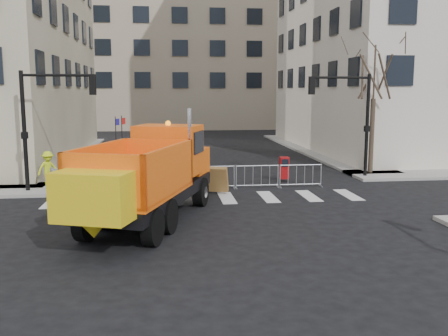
{
  "coord_description": "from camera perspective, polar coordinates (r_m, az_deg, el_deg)",
  "views": [
    {
      "loc": [
        -1.89,
        -15.2,
        4.49
      ],
      "look_at": [
        0.22,
        2.5,
        1.76
      ],
      "focal_mm": 40.0,
      "sensor_mm": 36.0,
      "label": 1
    }
  ],
  "objects": [
    {
      "name": "traffic_light_left",
      "position": [
        23.58,
        -21.84,
        3.73
      ],
      "size": [
        0.18,
        0.18,
        5.4
      ],
      "primitive_type": "cylinder",
      "color": "black",
      "rests_on": "ground"
    },
    {
      "name": "building_far",
      "position": [
        67.64,
        -5.33,
        15.06
      ],
      "size": [
        30.0,
        18.0,
        24.0
      ],
      "primitive_type": "cube",
      "color": "tan",
      "rests_on": "ground"
    },
    {
      "name": "plow_truck",
      "position": [
        17.2,
        -8.71,
        -0.62
      ],
      "size": [
        5.87,
        10.37,
        3.9
      ],
      "rotation": [
        0.0,
        0.0,
        1.23
      ],
      "color": "black",
      "rests_on": "ground"
    },
    {
      "name": "street_tree",
      "position": [
        28.0,
        16.66,
        6.83
      ],
      "size": [
        3.0,
        3.0,
        7.5
      ],
      "primitive_type": null,
      "color": "#382B21",
      "rests_on": "ground"
    },
    {
      "name": "traffic_light_right",
      "position": [
        26.85,
        16.04,
        4.55
      ],
      "size": [
        0.18,
        0.18,
        5.4
      ],
      "primitive_type": "cylinder",
      "color": "black",
      "rests_on": "ground"
    },
    {
      "name": "ground",
      "position": [
        15.96,
        0.28,
        -7.63
      ],
      "size": [
        120.0,
        120.0,
        0.0
      ],
      "primitive_type": "plane",
      "color": "black",
      "rests_on": "ground"
    },
    {
      "name": "cop_b",
      "position": [
        22.5,
        -6.72,
        -0.78
      ],
      "size": [
        0.98,
        0.91,
        1.61
      ],
      "primitive_type": "imported",
      "rotation": [
        0.0,
        0.0,
        2.63
      ],
      "color": "black",
      "rests_on": "ground"
    },
    {
      "name": "cop_c",
      "position": [
        22.53,
        -3.5,
        -0.52
      ],
      "size": [
        0.74,
        1.12,
        1.77
      ],
      "primitive_type": "imported",
      "rotation": [
        0.0,
        0.0,
        4.38
      ],
      "color": "black",
      "rests_on": "ground"
    },
    {
      "name": "cop_a",
      "position": [
        21.25,
        -6.23,
        -1.2
      ],
      "size": [
        0.72,
        0.59,
        1.71
      ],
      "primitive_type": "imported",
      "rotation": [
        0.0,
        0.0,
        3.47
      ],
      "color": "black",
      "rests_on": "ground"
    },
    {
      "name": "sidewalk_back",
      "position": [
        24.18,
        -2.2,
        -1.82
      ],
      "size": [
        64.0,
        5.0,
        0.15
      ],
      "primitive_type": "cube",
      "color": "gray",
      "rests_on": "ground"
    },
    {
      "name": "crowd_barriers",
      "position": [
        23.17,
        -3.88,
        -1.1
      ],
      "size": [
        12.6,
        0.6,
        1.1
      ],
      "primitive_type": null,
      "color": "#9EA0A5",
      "rests_on": "ground"
    },
    {
      "name": "worker",
      "position": [
        24.7,
        -19.46,
        -0.03
      ],
      "size": [
        1.18,
        1.11,
        1.6
      ],
      "primitive_type": "imported",
      "rotation": [
        0.0,
        0.0,
        0.67
      ],
      "color": "#DDF81D",
      "rests_on": "sidewalk_back"
    },
    {
      "name": "newspaper_box",
      "position": [
        25.28,
        6.88,
        0.02
      ],
      "size": [
        0.45,
        0.4,
        1.1
      ],
      "primitive_type": "cube",
      "rotation": [
        0.0,
        0.0,
        -0.0
      ],
      "color": "maroon",
      "rests_on": "sidewalk_back"
    }
  ]
}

